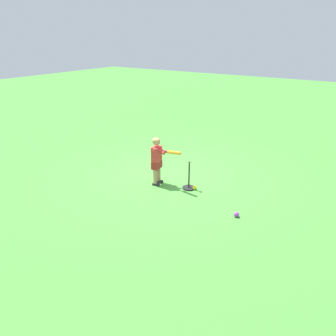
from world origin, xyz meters
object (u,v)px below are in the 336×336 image
object	(u,v)px
play_ball_far_left	(236,214)
batting_tee	(189,184)
child_batter	(158,157)
play_ball_center_lawn	(194,188)

from	to	relation	value
play_ball_far_left	batting_tee	size ratio (longest dim) A/B	0.16
child_batter	play_ball_far_left	xyz separation A→B (m)	(0.38, 2.04, -0.60)
play_ball_far_left	batting_tee	bearing A→B (deg)	-112.46
child_batter	play_ball_far_left	bearing A→B (deg)	79.59
child_batter	batting_tee	bearing A→B (deg)	104.76
play_ball_far_left	play_ball_center_lawn	bearing A→B (deg)	-115.44
play_ball_far_left	play_ball_center_lawn	xyz separation A→B (m)	(-0.58, -1.22, -0.00)
child_batter	play_ball_center_lawn	size ratio (longest dim) A/B	11.59
child_batter	play_ball_center_lawn	world-z (taller)	child_batter
child_batter	play_ball_center_lawn	bearing A→B (deg)	103.97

